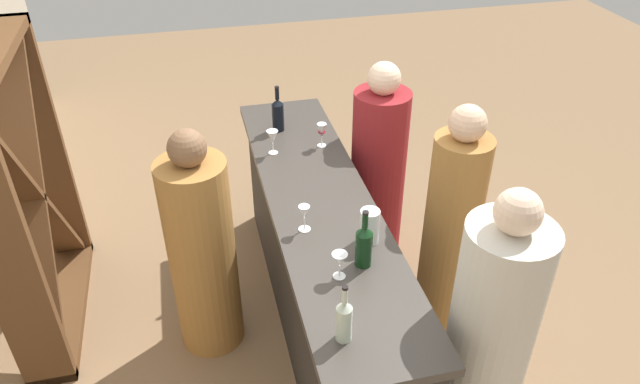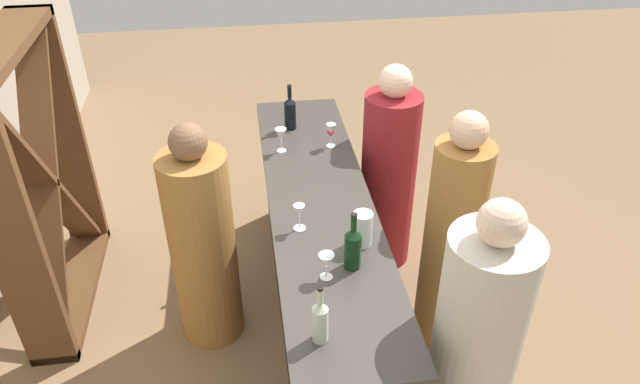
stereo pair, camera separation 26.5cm
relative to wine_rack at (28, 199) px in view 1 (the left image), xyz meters
name	(u,v)px [view 1 (the left image)]	position (x,y,z in m)	size (l,w,h in m)	color
ground_plane	(320,322)	(-0.52, -1.65, -0.90)	(12.00, 12.00, 0.00)	#846647
bar_counter	(320,264)	(-0.52, -1.65, -0.41)	(2.59, 0.58, 0.98)	#2A2723
wine_rack	(28,199)	(0.00, 0.00, 0.00)	(1.28, 0.28, 1.81)	brown
wine_bottle_leftmost_clear_pale	(344,319)	(-1.54, -1.51, 0.19)	(0.07, 0.07, 0.30)	#B7C6B2
wine_bottle_second_left_dark_green	(364,245)	(-1.10, -1.73, 0.20)	(0.08, 0.08, 0.32)	black
wine_bottle_center_near_black	(278,114)	(0.36, -1.57, 0.20)	(0.08, 0.08, 0.32)	black
wine_glass_near_left	(322,131)	(0.07, -1.80, 0.19)	(0.06, 0.06, 0.16)	white
wine_glass_near_center	(340,260)	(-1.16, -1.59, 0.18)	(0.08, 0.08, 0.14)	white
wine_glass_near_right	(304,213)	(-0.77, -1.51, 0.19)	(0.07, 0.07, 0.15)	white
wine_glass_far_left	(273,138)	(0.06, -1.48, 0.19)	(0.07, 0.07, 0.16)	white
water_pitcher	(370,226)	(-0.94, -1.81, 0.17)	(0.10, 0.10, 0.19)	silver
person_left_guest	(378,174)	(0.09, -2.21, -0.21)	(0.40, 0.40, 1.51)	maroon
person_center_guest	(450,238)	(-0.74, -2.37, -0.16)	(0.37, 0.37, 1.59)	#9E6B33
person_right_guest	(488,344)	(-1.52, -2.22, -0.17)	(0.40, 0.40, 1.61)	beige
person_server_behind	(202,254)	(-0.46, -0.96, -0.23)	(0.49, 0.49, 1.49)	#9E6B33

